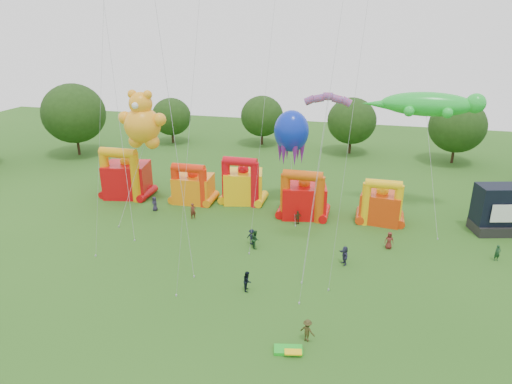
% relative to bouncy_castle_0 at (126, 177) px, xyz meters
% --- Properties ---
extents(ground, '(160.00, 160.00, 0.00)m').
position_rel_bouncy_castle_0_xyz_m(ground, '(19.20, -27.04, -2.60)').
color(ground, '#265417').
rests_on(ground, ground).
extents(tree_ring, '(122.63, 124.72, 12.07)m').
position_rel_bouncy_castle_0_xyz_m(tree_ring, '(18.03, -26.43, 3.65)').
color(tree_ring, '#352314').
rests_on(tree_ring, ground).
extents(bouncy_castle_0, '(6.10, 5.24, 6.88)m').
position_rel_bouncy_castle_0_xyz_m(bouncy_castle_0, '(0.00, 0.00, 0.00)').
color(bouncy_castle_0, red).
rests_on(bouncy_castle_0, ground).
extents(bouncy_castle_1, '(4.86, 3.99, 5.37)m').
position_rel_bouncy_castle_0_xyz_m(bouncy_castle_1, '(9.11, 0.26, -0.55)').
color(bouncy_castle_1, orange).
rests_on(bouncy_castle_1, ground).
extents(bouncy_castle_2, '(5.45, 4.73, 6.23)m').
position_rel_bouncy_castle_0_xyz_m(bouncy_castle_2, '(15.26, 1.77, -0.23)').
color(bouncy_castle_2, yellow).
rests_on(bouncy_castle_2, ground).
extents(bouncy_castle_3, '(5.69, 4.89, 6.02)m').
position_rel_bouncy_castle_0_xyz_m(bouncy_castle_3, '(23.35, -0.82, -0.32)').
color(bouncy_castle_3, red).
rests_on(bouncy_castle_3, ground).
extents(bouncy_castle_4, '(4.83, 4.06, 5.46)m').
position_rel_bouncy_castle_0_xyz_m(bouncy_castle_4, '(32.16, -0.32, -0.51)').
color(bouncy_castle_4, red).
rests_on(bouncy_castle_4, ground).
extents(teddy_bear_kite, '(6.05, 9.57, 14.30)m').
position_rel_bouncy_castle_0_xyz_m(teddy_bear_kite, '(3.92, -2.17, 6.91)').
color(teddy_bear_kite, '#FF9F1C').
rests_on(teddy_bear_kite, ground).
extents(gecko_kite, '(13.49, 11.17, 14.25)m').
position_rel_bouncy_castle_0_xyz_m(gecko_kite, '(36.90, 2.51, 5.72)').
color(gecko_kite, green).
rests_on(gecko_kite, ground).
extents(octopus_kite, '(4.23, 9.61, 11.77)m').
position_rel_bouncy_castle_0_xyz_m(octopus_kite, '(21.47, 1.66, 3.33)').
color(octopus_kite, '#0C25B5').
rests_on(octopus_kite, ground).
extents(parafoil_kites, '(28.77, 14.20, 29.65)m').
position_rel_bouncy_castle_0_xyz_m(parafoil_kites, '(8.73, -10.08, 10.65)').
color(parafoil_kites, red).
rests_on(parafoil_kites, ground).
extents(diamond_kites, '(25.42, 15.20, 37.46)m').
position_rel_bouncy_castle_0_xyz_m(diamond_kites, '(19.75, -13.21, 13.75)').
color(diamond_kites, red).
rests_on(diamond_kites, ground).
extents(folded_kite_bundle, '(2.16, 1.41, 0.31)m').
position_rel_bouncy_castle_0_xyz_m(folded_kite_bundle, '(25.96, -24.51, -2.47)').
color(folded_kite_bundle, green).
rests_on(folded_kite_bundle, ground).
extents(spectator_0, '(1.01, 0.84, 1.77)m').
position_rel_bouncy_castle_0_xyz_m(spectator_0, '(5.63, -3.56, -1.72)').
color(spectator_0, '#272239').
rests_on(spectator_0, ground).
extents(spectator_1, '(0.82, 0.76, 1.87)m').
position_rel_bouncy_castle_0_xyz_m(spectator_1, '(11.05, -4.68, -1.67)').
color(spectator_1, '#562218').
rests_on(spectator_1, ground).
extents(spectator_2, '(1.04, 1.15, 1.91)m').
position_rel_bouncy_castle_0_xyz_m(spectator_2, '(19.84, -9.95, -1.65)').
color(spectator_2, '#16391B').
rests_on(spectator_2, ground).
extents(spectator_3, '(1.22, 0.89, 1.69)m').
position_rel_bouncy_castle_0_xyz_m(spectator_3, '(19.32, -9.33, -1.76)').
color(spectator_3, black).
rests_on(spectator_3, ground).
extents(spectator_4, '(1.00, 0.90, 1.63)m').
position_rel_bouncy_castle_0_xyz_m(spectator_4, '(23.12, -3.26, -1.79)').
color(spectator_4, '#382F16').
rests_on(spectator_4, ground).
extents(spectator_5, '(1.20, 1.81, 1.87)m').
position_rel_bouncy_castle_0_xyz_m(spectator_5, '(28.87, -11.14, -1.67)').
color(spectator_5, '#282943').
rests_on(spectator_5, ground).
extents(spectator_6, '(0.93, 0.65, 1.80)m').
position_rel_bouncy_castle_0_xyz_m(spectator_6, '(33.03, -6.84, -1.70)').
color(spectator_6, maroon).
rests_on(spectator_6, ground).
extents(spectator_7, '(0.68, 0.55, 1.63)m').
position_rel_bouncy_castle_0_xyz_m(spectator_7, '(43.07, -6.87, -1.79)').
color(spectator_7, '#17391E').
rests_on(spectator_7, ground).
extents(spectator_8, '(0.84, 0.99, 1.81)m').
position_rel_bouncy_castle_0_xyz_m(spectator_8, '(21.11, -17.69, -1.70)').
color(spectator_8, black).
rests_on(spectator_8, ground).
extents(spectator_9, '(1.30, 1.02, 1.76)m').
position_rel_bouncy_castle_0_xyz_m(spectator_9, '(27.02, -23.01, -1.72)').
color(spectator_9, '#383316').
rests_on(spectator_9, ground).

